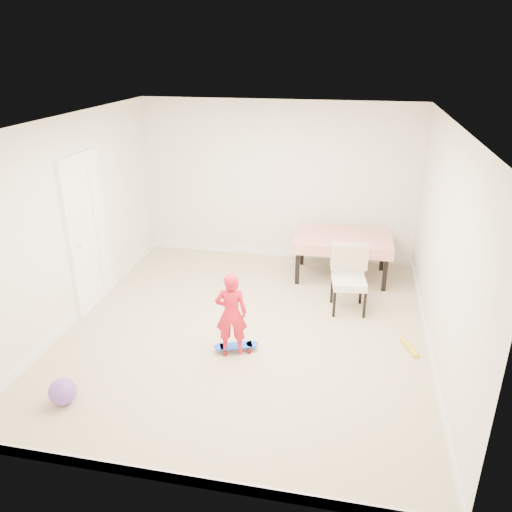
% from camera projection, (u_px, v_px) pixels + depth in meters
% --- Properties ---
extents(ground, '(5.00, 5.00, 0.00)m').
position_uv_depth(ground, '(245.00, 330.00, 6.39)').
color(ground, tan).
rests_on(ground, ground).
extents(ceiling, '(4.50, 5.00, 0.04)m').
position_uv_depth(ceiling, '(243.00, 124.00, 5.38)').
color(ceiling, white).
rests_on(ceiling, wall_back).
extents(wall_back, '(4.50, 0.04, 2.60)m').
position_uv_depth(wall_back, '(278.00, 182.00, 8.12)').
color(wall_back, silver).
rests_on(wall_back, ground).
extents(wall_front, '(4.50, 0.04, 2.60)m').
position_uv_depth(wall_front, '(170.00, 351.00, 3.64)').
color(wall_front, silver).
rests_on(wall_front, ground).
extents(wall_left, '(0.04, 5.00, 2.60)m').
position_uv_depth(wall_left, '(72.00, 222.00, 6.29)').
color(wall_left, silver).
rests_on(wall_left, ground).
extents(wall_right, '(0.04, 5.00, 2.60)m').
position_uv_depth(wall_right, '(442.00, 249.00, 5.47)').
color(wall_right, silver).
rests_on(wall_right, ground).
extents(door, '(0.11, 0.94, 2.11)m').
position_uv_depth(door, '(87.00, 235.00, 6.66)').
color(door, white).
rests_on(door, ground).
extents(baseboard_back, '(4.50, 0.02, 0.12)m').
position_uv_depth(baseboard_back, '(277.00, 252.00, 8.61)').
color(baseboard_back, white).
rests_on(baseboard_back, ground).
extents(baseboard_front, '(4.50, 0.02, 0.12)m').
position_uv_depth(baseboard_front, '(180.00, 479.00, 4.12)').
color(baseboard_front, white).
rests_on(baseboard_front, ground).
extents(baseboard_left, '(0.02, 5.00, 0.12)m').
position_uv_depth(baseboard_left, '(85.00, 309.00, 6.77)').
color(baseboard_left, white).
rests_on(baseboard_left, ground).
extents(baseboard_right, '(0.02, 5.00, 0.12)m').
position_uv_depth(baseboard_right, '(428.00, 345.00, 5.96)').
color(baseboard_right, white).
rests_on(baseboard_right, ground).
extents(dining_table, '(1.48, 0.95, 0.69)m').
position_uv_depth(dining_table, '(342.00, 256.00, 7.72)').
color(dining_table, red).
rests_on(dining_table, ground).
extents(dining_chair, '(0.57, 0.64, 0.91)m').
position_uv_depth(dining_chair, '(349.00, 280.00, 6.69)').
color(dining_chair, white).
rests_on(dining_chair, ground).
extents(skateboard, '(0.56, 0.36, 0.08)m').
position_uv_depth(skateboard, '(236.00, 348.00, 5.93)').
color(skateboard, blue).
rests_on(skateboard, ground).
extents(child, '(0.41, 0.31, 1.00)m').
position_uv_depth(child, '(231.00, 316.00, 5.70)').
color(child, red).
rests_on(child, ground).
extents(balloon, '(0.28, 0.28, 0.28)m').
position_uv_depth(balloon, '(63.00, 392.00, 5.03)').
color(balloon, '#7249B0').
rests_on(balloon, ground).
extents(foam_toy, '(0.20, 0.40, 0.06)m').
position_uv_depth(foam_toy, '(410.00, 347.00, 5.96)').
color(foam_toy, yellow).
rests_on(foam_toy, ground).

